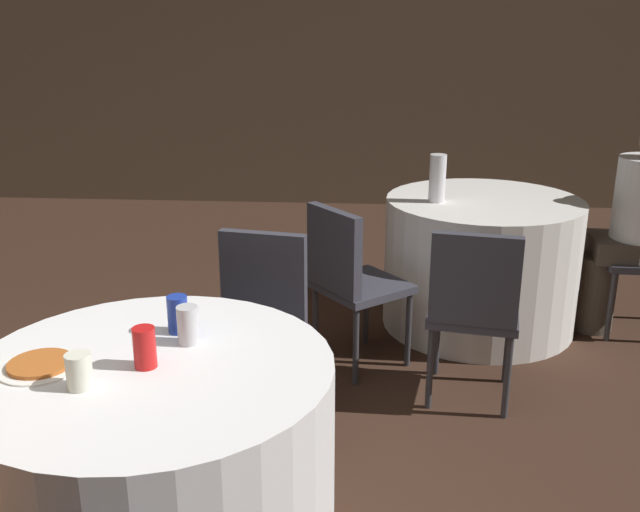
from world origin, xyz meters
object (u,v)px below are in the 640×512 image
Objects in this scene: chair_far_south at (474,301)px; bottle_far at (437,178)px; soda_can_blue at (178,314)px; pizza_plate_near at (40,365)px; chair_far_southwest at (348,273)px; table_far at (480,263)px; chair_near_north at (257,314)px; soda_can_red at (145,347)px; soda_can_silver at (188,325)px; table_near at (159,473)px; person_white_shirt at (631,229)px.

bottle_far reaches higher than chair_far_south.
pizza_plate_near is at bearing -141.21° from soda_can_blue.
chair_far_southwest is 1.75m from pizza_plate_near.
chair_far_southwest is 1.38m from soda_can_blue.
table_far is 1.29× the size of chair_near_north.
soda_can_red reaches higher than table_far.
chair_far_south is 1.46m from soda_can_silver.
soda_can_red is at bearing -123.42° from chair_far_south.
soda_can_blue reaches higher than chair_far_south.
bottle_far is (0.97, 1.79, 0.07)m from soda_can_blue.
chair_near_north is at bearing -157.12° from chair_far_south.
chair_far_south is at bearing 46.29° from soda_can_red.
pizza_plate_near is at bearing -154.01° from soda_can_silver.
table_near is 0.47m from soda_can_silver.
chair_far_south is 1.44m from soda_can_blue.
table_far is 2.50m from soda_can_red.
table_near is at bearing 136.81° from person_white_shirt.
bottle_far reaches higher than soda_can_blue.
chair_near_north is 3.55× the size of pizza_plate_near.
table_near and table_far have the same top height.
soda_can_silver is (-2.00, -1.91, 0.21)m from person_white_shirt.
soda_can_red is 2.27m from bottle_far.
soda_can_blue is (-0.14, -0.71, 0.30)m from chair_near_north.
soda_can_red is (-1.11, -1.16, 0.30)m from chair_far_south.
soda_can_silver is at bearing -125.48° from chair_far_south.
chair_far_south is at bearing 46.11° from table_near.
bottle_far is (-0.10, 0.87, 0.37)m from chair_far_south.
pizza_plate_near is 0.31m from soda_can_red.
soda_can_silver is at bearing -116.20° from bottle_far.
soda_can_blue is at bearing 123.30° from soda_can_silver.
soda_can_silver reaches higher than chair_far_southwest.
soda_can_silver is 1.00× the size of soda_can_blue.
table_far is 2.32m from soda_can_silver.
bottle_far is at bearing 61.47° from soda_can_blue.
soda_can_blue is at bearing 82.47° from soda_can_red.
soda_can_red is at bearing -117.48° from soda_can_silver.
bottle_far is at bearing 63.80° from soda_can_silver.
chair_far_southwest is (0.37, 0.54, 0.00)m from chair_near_north.
chair_near_north is 0.96m from chair_far_south.
person_white_shirt is at bearing 43.67° from soda_can_silver.
table_far is (1.27, 2.09, 0.00)m from table_near.
table_near is 1.27× the size of chair_far_southwest.
chair_near_north is 0.78m from soda_can_blue.
chair_far_south and chair_far_southwest have the same top height.
pizza_plate_near is at bearing -68.51° from chair_far_southwest.
person_white_shirt is 3.18m from pizza_plate_near.
table_near is at bearing 90.00° from chair_near_north.
person_white_shirt reaches higher than table_near.
person_white_shirt reaches higher than pizza_plate_near.
chair_far_southwest is at bearing 67.86° from soda_can_blue.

